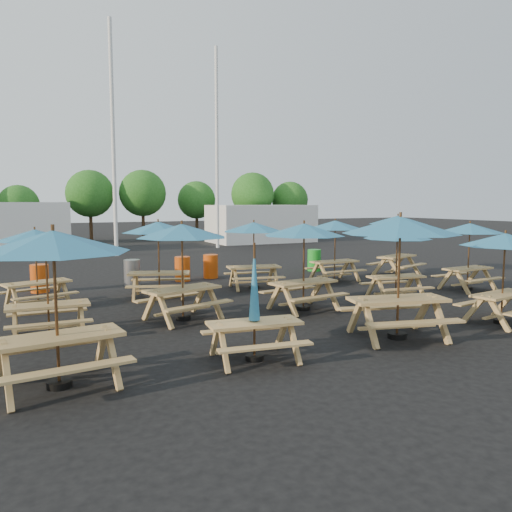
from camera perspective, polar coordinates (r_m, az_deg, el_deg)
name	(u,v)px	position (r m, az deg, el deg)	size (l,w,h in m)	color
ground	(279,298)	(14.59, 2.61, -4.87)	(120.00, 120.00, 0.00)	black
picnic_unit_0	(54,250)	(7.90, -22.13, 0.62)	(2.47, 2.47, 2.40)	#A48149
picnic_unit_1	(46,251)	(11.06, -22.91, 0.57)	(2.00, 2.00, 2.08)	#A48149
picnic_unit_2	(35,239)	(14.24, -23.93, 1.76)	(2.45, 2.45, 2.10)	#A48149
picnic_unit_3	(254,313)	(8.81, -0.19, -6.48)	(1.81, 1.63, 2.09)	#A48149
picnic_unit_4	(182,236)	(11.81, -8.46, 2.28)	(2.66, 2.66, 2.31)	#A48149
picnic_unit_5	(158,231)	(14.76, -11.11, 2.80)	(2.68, 2.68, 2.25)	#A48149
picnic_unit_6	(400,232)	(10.46, 16.14, 2.65)	(2.86, 2.86, 2.52)	#A48149
picnic_unit_7	(304,234)	(12.84, 5.51, 2.49)	(2.37, 2.37, 2.27)	#A48149
picnic_unit_8	(254,230)	(16.09, -0.25, 2.94)	(2.37, 2.37, 2.17)	#A48149
picnic_unit_9	(505,245)	(12.69, 26.58, 1.18)	(2.22, 2.22, 2.11)	#A48149
picnic_unit_10	(397,238)	(14.78, 15.84, 2.03)	(2.18, 2.18, 2.05)	#A48149
picnic_unit_11	(335,228)	(17.79, 9.04, 3.17)	(2.07, 2.07, 2.17)	#A48149
picnic_unit_13	(470,232)	(17.14, 23.24, 2.58)	(2.14, 2.14, 2.15)	#A48149
picnic_unit_14	(398,223)	(19.61, 15.90, 3.63)	(2.75, 2.75, 2.31)	#A48149
waste_bin_0	(40,278)	(16.90, -23.49, -2.36)	(0.54, 0.54, 0.87)	#CD470C
waste_bin_1	(132,273)	(17.29, -13.97, -1.85)	(0.54, 0.54, 0.87)	gray
waste_bin_2	(182,269)	(17.91, -8.40, -1.46)	(0.54, 0.54, 0.87)	#CD470C
waste_bin_3	(211,266)	(18.49, -5.20, -1.18)	(0.54, 0.54, 0.87)	#CD470C
waste_bin_4	(314,260)	(20.51, 6.67, -0.48)	(0.54, 0.54, 0.87)	#1B9924
mast_0	(113,139)	(27.18, -16.01, 12.70)	(0.20, 0.20, 12.00)	silver
mast_1	(217,149)	(30.91, -4.49, 12.09)	(0.20, 0.20, 12.00)	silver
event_tent_1	(261,224)	(35.36, 0.56, 3.73)	(7.00, 4.00, 2.60)	silver
tree_2	(19,205)	(36.20, -25.50, 5.29)	(2.59, 2.59, 3.93)	#382314
tree_3	(90,194)	(37.62, -18.45, 6.77)	(3.36, 3.36, 5.09)	#382314
tree_4	(143,193)	(37.85, -12.84, 7.01)	(3.41, 3.41, 5.17)	#382314
tree_5	(197,200)	(39.47, -6.81, 6.37)	(2.94, 2.94, 4.45)	#382314
tree_6	(253,194)	(39.37, -0.39, 7.07)	(3.38, 3.38, 5.13)	#382314
tree_7	(290,200)	(40.98, 3.89, 6.42)	(2.95, 2.95, 4.48)	#382314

